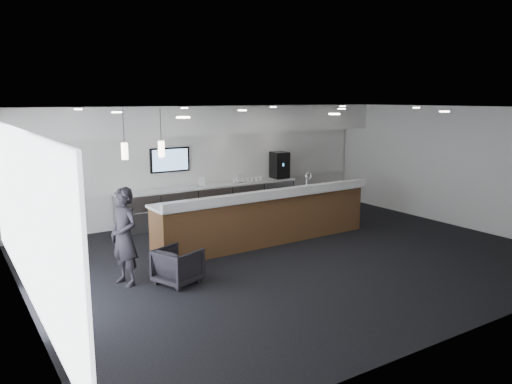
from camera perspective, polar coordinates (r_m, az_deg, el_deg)
ground at (r=10.33m, az=4.26°, el=-7.32°), size 10.00×10.00×0.00m
ceiling at (r=9.83m, az=4.51°, el=9.55°), size 10.00×8.00×0.02m
back_wall at (r=13.35m, az=-5.99°, el=3.36°), size 10.00×0.02×3.00m
left_wall at (r=8.08m, az=-25.31°, el=-2.42°), size 0.02×8.00×3.00m
right_wall at (r=13.55m, az=21.56°, el=2.78°), size 0.02×8.00×3.00m
soffit_bulkhead at (r=12.86m, az=-5.18°, el=8.24°), size 10.00×0.90×0.70m
alcove_panel at (r=13.31m, az=-5.94°, el=3.77°), size 9.80×0.06×1.40m
window_blinds_wall at (r=8.09m, az=-25.03°, el=-2.39°), size 0.04×7.36×2.55m
back_credenza at (r=13.20m, az=-5.21°, el=-1.21°), size 5.06×0.66×0.95m
wall_tv at (r=12.83m, az=-9.82°, el=3.64°), size 1.05×0.08×0.62m
pendant_left at (r=9.38m, az=-10.42°, el=4.77°), size 0.12×0.12×0.30m
pendant_right at (r=9.14m, az=-14.49°, el=4.46°), size 0.12×0.12×0.30m
ceiling_can_lights at (r=9.83m, az=4.50°, el=9.38°), size 7.00×5.00×0.02m
service_counter at (r=11.12m, az=1.11°, el=-2.92°), size 5.29×1.00×1.49m
coffee_machine at (r=14.17m, az=2.71°, el=3.09°), size 0.48×0.58×0.74m
info_sign_left at (r=12.84m, az=-6.22°, el=1.13°), size 0.18×0.06×0.25m
info_sign_right at (r=13.42m, az=-1.92°, el=1.65°), size 0.20×0.07×0.27m
armchair at (r=8.87m, az=-8.92°, el=-8.33°), size 0.91×0.89×0.64m
lounge_guest at (r=8.86m, az=-14.81°, el=-4.95°), size 0.58×0.72×1.71m
cup_0 at (r=13.81m, az=0.50°, el=1.56°), size 0.11×0.11×0.10m
cup_1 at (r=13.74m, az=0.01°, el=1.51°), size 0.15×0.15×0.10m
cup_2 at (r=13.66m, az=-0.49°, el=1.46°), size 0.13×0.13×0.10m
cup_3 at (r=13.59m, az=-0.99°, el=1.41°), size 0.14×0.14×0.10m
cup_4 at (r=13.52m, az=-1.49°, el=1.36°), size 0.15×0.15×0.10m
cup_5 at (r=13.45m, az=-2.00°, el=1.31°), size 0.11×0.11×0.10m
cup_6 at (r=13.38m, az=-2.52°, el=1.26°), size 0.15×0.15×0.10m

